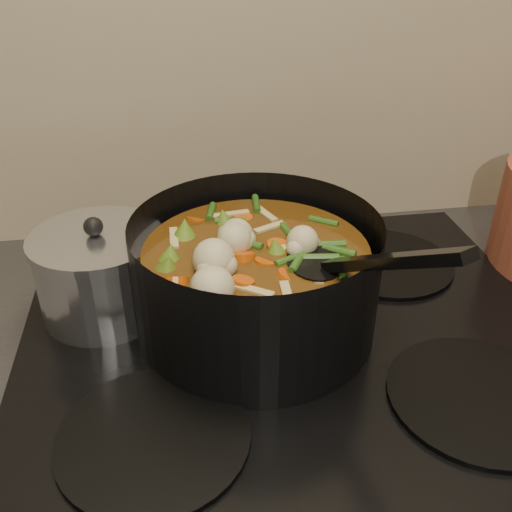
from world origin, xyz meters
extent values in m
cube|color=black|center=(0.00, 1.93, 0.89)|extent=(2.64, 0.64, 0.05)
cube|color=black|center=(0.00, 1.93, 0.92)|extent=(0.62, 0.54, 0.02)
cylinder|color=black|center=(-0.16, 1.80, 0.93)|extent=(0.18, 0.18, 0.01)
cylinder|color=black|center=(0.16, 1.80, 0.93)|extent=(0.18, 0.18, 0.01)
cylinder|color=black|center=(-0.16, 2.06, 0.93)|extent=(0.18, 0.18, 0.01)
cylinder|color=black|center=(0.16, 2.06, 0.93)|extent=(0.18, 0.18, 0.01)
cylinder|color=black|center=(-0.04, 1.95, 1.00)|extent=(0.33, 0.33, 0.14)
cylinder|color=black|center=(-0.04, 1.95, 0.93)|extent=(0.27, 0.27, 0.01)
cylinder|color=#4E2C0D|center=(-0.04, 1.95, 0.99)|extent=(0.25, 0.25, 0.10)
cylinder|color=#CF5E09|center=(0.00, 1.95, 1.03)|extent=(0.03, 0.03, 0.02)
cylinder|color=#CF5E09|center=(-0.01, 2.01, 1.03)|extent=(0.04, 0.04, 0.02)
cylinder|color=#CF5E09|center=(-0.09, 2.03, 1.03)|extent=(0.04, 0.04, 0.02)
cylinder|color=#CF5E09|center=(-0.09, 1.95, 1.03)|extent=(0.03, 0.03, 0.02)
cylinder|color=#CF5E09|center=(-0.07, 1.88, 1.03)|extent=(0.04, 0.03, 0.02)
cylinder|color=#CF5E09|center=(-0.02, 1.93, 1.03)|extent=(0.04, 0.04, 0.02)
cylinder|color=#CF5E09|center=(0.02, 1.96, 1.03)|extent=(0.03, 0.04, 0.02)
cylinder|color=#CF5E09|center=(-0.01, 2.04, 1.03)|extent=(0.03, 0.03, 0.02)
cylinder|color=#CF5E09|center=(-0.07, 1.99, 1.03)|extent=(0.04, 0.04, 0.02)
sphere|color=#CABF8E|center=(0.02, 1.95, 1.04)|extent=(0.04, 0.04, 0.04)
sphere|color=#CABF8E|center=(-0.04, 2.01, 1.04)|extent=(0.04, 0.04, 0.04)
sphere|color=#CABF8E|center=(-0.10, 1.95, 1.04)|extent=(0.04, 0.04, 0.04)
sphere|color=#CABF8E|center=(-0.03, 1.90, 1.04)|extent=(0.04, 0.04, 0.04)
sphere|color=#CABF8E|center=(0.02, 1.97, 1.04)|extent=(0.04, 0.04, 0.04)
cone|color=#597B1E|center=(-0.03, 1.88, 1.04)|extent=(0.04, 0.04, 0.03)
cone|color=#597B1E|center=(0.04, 1.97, 1.04)|extent=(0.04, 0.04, 0.03)
cone|color=#597B1E|center=(-0.06, 2.03, 1.04)|extent=(0.04, 0.04, 0.03)
cone|color=#597B1E|center=(-0.11, 1.93, 1.04)|extent=(0.04, 0.04, 0.03)
cone|color=#597B1E|center=(-0.01, 1.88, 1.04)|extent=(0.04, 0.04, 0.03)
cylinder|color=#355D1B|center=(-0.01, 1.99, 1.04)|extent=(0.01, 0.04, 0.01)
cylinder|color=#355D1B|center=(-0.05, 2.05, 1.04)|extent=(0.03, 0.03, 0.01)
cylinder|color=#355D1B|center=(-0.10, 2.00, 1.04)|extent=(0.04, 0.02, 0.01)
cylinder|color=#355D1B|center=(-0.10, 1.94, 1.04)|extent=(0.02, 0.04, 0.01)
cylinder|color=#355D1B|center=(-0.06, 1.92, 1.04)|extent=(0.02, 0.04, 0.01)
cylinder|color=#355D1B|center=(0.00, 1.87, 1.04)|extent=(0.04, 0.02, 0.01)
cylinder|color=#355D1B|center=(0.03, 1.93, 1.04)|extent=(0.03, 0.03, 0.01)
cylinder|color=#355D1B|center=(0.01, 1.99, 1.04)|extent=(0.01, 0.04, 0.01)
cylinder|color=#355D1B|center=(-0.03, 2.00, 1.04)|extent=(0.03, 0.03, 0.01)
cylinder|color=#355D1B|center=(-0.10, 2.03, 1.04)|extent=(0.04, 0.02, 0.01)
cylinder|color=#355D1B|center=(-0.12, 1.96, 1.04)|extent=(0.02, 0.04, 0.01)
cylinder|color=#355D1B|center=(-0.08, 1.91, 1.04)|extent=(0.02, 0.04, 0.01)
cylinder|color=#355D1B|center=(-0.04, 1.91, 1.04)|extent=(0.04, 0.02, 0.01)
cube|color=tan|center=(-0.10, 1.99, 1.04)|extent=(0.04, 0.01, 0.00)
cube|color=tan|center=(-0.09, 1.91, 1.04)|extent=(0.02, 0.04, 0.00)
cube|color=tan|center=(-0.02, 1.89, 1.04)|extent=(0.04, 0.03, 0.00)
cube|color=tan|center=(0.03, 1.96, 1.04)|extent=(0.04, 0.03, 0.00)
cube|color=tan|center=(-0.02, 2.02, 1.04)|extent=(0.03, 0.04, 0.00)
cube|color=tan|center=(-0.10, 1.99, 1.04)|extent=(0.04, 0.02, 0.00)
cube|color=tan|center=(-0.09, 1.91, 1.04)|extent=(0.01, 0.04, 0.00)
ellipsoid|color=black|center=(0.02, 1.92, 1.03)|extent=(0.06, 0.08, 0.01)
cube|color=black|center=(0.06, 1.83, 1.08)|extent=(0.08, 0.16, 0.10)
cylinder|color=silver|center=(-0.22, 2.01, 0.98)|extent=(0.15, 0.15, 0.09)
cylinder|color=silver|center=(-0.22, 2.01, 1.03)|extent=(0.15, 0.15, 0.01)
sphere|color=black|center=(-0.22, 2.01, 1.04)|extent=(0.02, 0.02, 0.02)
camera|label=1|loc=(-0.12, 1.43, 1.35)|focal=40.00mm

